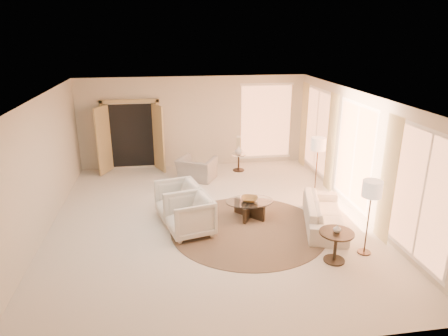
{
  "coord_description": "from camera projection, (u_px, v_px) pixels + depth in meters",
  "views": [
    {
      "loc": [
        -0.92,
        -8.17,
        4.1
      ],
      "look_at": [
        0.4,
        0.4,
        1.1
      ],
      "focal_mm": 32.0,
      "sensor_mm": 36.0,
      "label": 1
    }
  ],
  "objects": [
    {
      "name": "room",
      "position": [
        209.0,
        162.0,
        8.65
      ],
      "size": [
        7.04,
        8.04,
        2.83
      ],
      "color": "beige",
      "rests_on": "ground"
    },
    {
      "name": "windows_right",
      "position": [
        356.0,
        155.0,
        9.26
      ],
      "size": [
        0.1,
        6.4,
        2.4
      ],
      "primitive_type": null,
      "color": "#F09460",
      "rests_on": "room"
    },
    {
      "name": "window_back_corner",
      "position": [
        266.0,
        122.0,
        12.69
      ],
      "size": [
        1.7,
        0.1,
        2.4
      ],
      "primitive_type": null,
      "color": "#F09460",
      "rests_on": "room"
    },
    {
      "name": "curtains_right",
      "position": [
        337.0,
        147.0,
        10.11
      ],
      "size": [
        0.06,
        5.2,
        2.6
      ],
      "primitive_type": null,
      "color": "#CEBF85",
      "rests_on": "room"
    },
    {
      "name": "french_doors",
      "position": [
        132.0,
        136.0,
        12.05
      ],
      "size": [
        1.95,
        0.66,
        2.16
      ],
      "color": "tan",
      "rests_on": "room"
    },
    {
      "name": "area_rug",
      "position": [
        248.0,
        229.0,
        8.69
      ],
      "size": [
        4.32,
        4.32,
        0.01
      ],
      "primitive_type": "cylinder",
      "rotation": [
        0.0,
        0.0,
        0.35
      ],
      "color": "#3C2B1F",
      "rests_on": "room"
    },
    {
      "name": "sofa",
      "position": [
        324.0,
        213.0,
        8.76
      ],
      "size": [
        1.32,
        2.18,
        0.6
      ],
      "primitive_type": "imported",
      "rotation": [
        0.0,
        0.0,
        1.29
      ],
      "color": "silver",
      "rests_on": "room"
    },
    {
      "name": "armchair_left",
      "position": [
        178.0,
        199.0,
        9.11
      ],
      "size": [
        1.02,
        1.07,
        0.92
      ],
      "primitive_type": "imported",
      "rotation": [
        0.0,
        0.0,
        -1.34
      ],
      "color": "silver",
      "rests_on": "room"
    },
    {
      "name": "armchair_right",
      "position": [
        190.0,
        214.0,
        8.37
      ],
      "size": [
        1.02,
        1.06,
        0.92
      ],
      "primitive_type": "imported",
      "rotation": [
        0.0,
        0.0,
        -1.34
      ],
      "color": "silver",
      "rests_on": "room"
    },
    {
      "name": "accent_chair",
      "position": [
        197.0,
        165.0,
        11.44
      ],
      "size": [
        1.19,
        1.04,
        0.88
      ],
      "primitive_type": "imported",
      "rotation": [
        0.0,
        0.0,
        2.66
      ],
      "color": "#99948D",
      "rests_on": "room"
    },
    {
      "name": "coffee_table",
      "position": [
        249.0,
        207.0,
        9.17
      ],
      "size": [
        1.23,
        1.23,
        0.4
      ],
      "rotation": [
        0.0,
        0.0,
        0.12
      ],
      "color": "black",
      "rests_on": "room"
    },
    {
      "name": "end_table",
      "position": [
        336.0,
        241.0,
        7.36
      ],
      "size": [
        0.64,
        0.64,
        0.6
      ],
      "rotation": [
        0.0,
        0.0,
        -0.11
      ],
      "color": "black",
      "rests_on": "room"
    },
    {
      "name": "side_table",
      "position": [
        239.0,
        161.0,
        12.22
      ],
      "size": [
        0.46,
        0.46,
        0.54
      ],
      "rotation": [
        0.0,
        0.0,
        0.19
      ],
      "color": "#2F2119",
      "rests_on": "room"
    },
    {
      "name": "floor_lamp_near",
      "position": [
        318.0,
        147.0,
        10.05
      ],
      "size": [
        0.38,
        0.38,
        1.56
      ],
      "rotation": [
        0.0,
        0.0,
        -0.15
      ],
      "color": "#2F2119",
      "rests_on": "room"
    },
    {
      "name": "floor_lamp_far",
      "position": [
        372.0,
        192.0,
        7.35
      ],
      "size": [
        0.36,
        0.36,
        1.5
      ],
      "rotation": [
        0.0,
        0.0,
        0.29
      ],
      "color": "#2F2119",
      "rests_on": "room"
    },
    {
      "name": "bowl",
      "position": [
        250.0,
        199.0,
        9.11
      ],
      "size": [
        0.47,
        0.47,
        0.09
      ],
      "primitive_type": "imported",
      "rotation": [
        0.0,
        0.0,
        -0.28
      ],
      "color": "brown",
      "rests_on": "coffee_table"
    },
    {
      "name": "end_vase",
      "position": [
        337.0,
        229.0,
        7.28
      ],
      "size": [
        0.17,
        0.17,
        0.15
      ],
      "primitive_type": "imported",
      "rotation": [
        0.0,
        0.0,
        0.2
      ],
      "color": "silver",
      "rests_on": "end_table"
    },
    {
      "name": "side_vase",
      "position": [
        239.0,
        150.0,
        12.11
      ],
      "size": [
        0.25,
        0.25,
        0.25
      ],
      "primitive_type": "imported",
      "rotation": [
        0.0,
        0.0,
        0.07
      ],
      "color": "silver",
      "rests_on": "side_table"
    }
  ]
}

